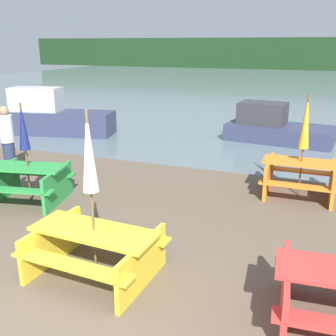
# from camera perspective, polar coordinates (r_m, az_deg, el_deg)

# --- Properties ---
(ground_plane) EXTENTS (60.00, 60.00, 0.00)m
(ground_plane) POSITION_cam_1_polar(r_m,az_deg,el_deg) (5.32, -15.56, -21.01)
(ground_plane) COLOR brown
(water) EXTENTS (60.00, 50.00, 0.00)m
(water) POSITION_cam_1_polar(r_m,az_deg,el_deg) (35.10, 16.74, 11.57)
(water) COLOR slate
(water) RESTS_ON ground_plane
(far_treeline) EXTENTS (80.00, 1.60, 4.00)m
(far_treeline) POSITION_cam_1_polar(r_m,az_deg,el_deg) (54.92, 18.75, 15.43)
(far_treeline) COLOR #193319
(far_treeline) RESTS_ON water
(picnic_table_yellow) EXTENTS (1.92, 1.49, 0.73)m
(picnic_table_yellow) POSITION_cam_1_polar(r_m,az_deg,el_deg) (5.91, -10.59, -11.16)
(picnic_table_yellow) COLOR yellow
(picnic_table_yellow) RESTS_ON ground_plane
(picnic_table_green) EXTENTS (1.82, 1.67, 0.79)m
(picnic_table_green) POSITION_cam_1_polar(r_m,az_deg,el_deg) (8.91, -19.54, -1.72)
(picnic_table_green) COLOR green
(picnic_table_green) RESTS_ON ground_plane
(picnic_table_orange) EXTENTS (1.63, 1.38, 0.80)m
(picnic_table_orange) POSITION_cam_1_polar(r_m,az_deg,el_deg) (9.20, 18.62, -1.02)
(picnic_table_orange) COLOR orange
(picnic_table_orange) RESTS_ON ground_plane
(umbrella_navy) EXTENTS (0.22, 0.22, 2.13)m
(umbrella_navy) POSITION_cam_1_polar(r_m,az_deg,el_deg) (8.62, -20.31, 5.46)
(umbrella_navy) COLOR brown
(umbrella_navy) RESTS_ON ground_plane
(umbrella_white) EXTENTS (0.23, 0.23, 2.45)m
(umbrella_white) POSITION_cam_1_polar(r_m,az_deg,el_deg) (5.39, -11.42, 2.01)
(umbrella_white) COLOR brown
(umbrella_white) RESTS_ON ground_plane
(umbrella_gold) EXTENTS (0.23, 0.23, 2.28)m
(umbrella_gold) POSITION_cam_1_polar(r_m,az_deg,el_deg) (8.91, 19.36, 6.26)
(umbrella_gold) COLOR brown
(umbrella_gold) RESTS_ON ground_plane
(boat) EXTENTS (3.73, 2.04, 1.31)m
(boat) POSITION_cam_1_polar(r_m,az_deg,el_deg) (14.25, 15.22, 5.71)
(boat) COLOR #333856
(boat) RESTS_ON water
(boat_second) EXTENTS (4.39, 2.06, 1.72)m
(boat_second) POSITION_cam_1_polar(r_m,az_deg,el_deg) (15.48, -16.43, 7.11)
(boat_second) COLOR #333856
(boat_second) RESTS_ON water
(person) EXTENTS (0.35, 0.35, 1.76)m
(person) POSITION_cam_1_polar(r_m,az_deg,el_deg) (11.00, -22.26, 3.80)
(person) COLOR #283351
(person) RESTS_ON ground_plane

